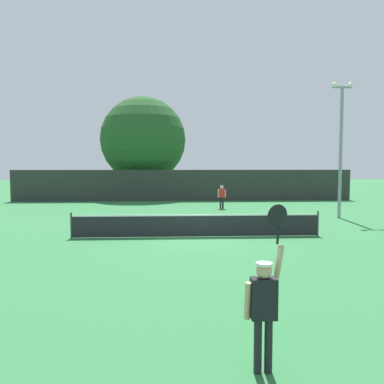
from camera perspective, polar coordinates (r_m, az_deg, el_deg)
ground_plane at (r=17.04m, az=0.65°, el=-6.45°), size 120.00×120.00×0.00m
tennis_net at (r=16.95m, az=0.65°, el=-4.74°), size 10.57×0.08×1.07m
perimeter_fence at (r=33.30m, az=-1.17°, el=0.96°), size 28.41×0.12×2.60m
player_serving at (r=6.18m, az=10.29°, el=-14.95°), size 0.68×0.39×2.51m
player_receiving at (r=27.56m, az=4.28°, el=-0.40°), size 0.57×0.23×1.59m
tennis_ball at (r=20.43m, az=3.40°, el=-4.60°), size 0.07×0.07×0.07m
light_pole at (r=24.28m, az=20.54°, el=6.84°), size 1.18×0.28×7.67m
large_tree at (r=37.20m, az=-7.01°, el=7.44°), size 7.81×7.81×9.22m
parked_car_near at (r=42.34m, az=-12.95°, el=0.81°), size 2.36×4.39×1.69m
parked_car_mid at (r=40.39m, az=12.33°, el=0.67°), size 2.45×4.42×1.69m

